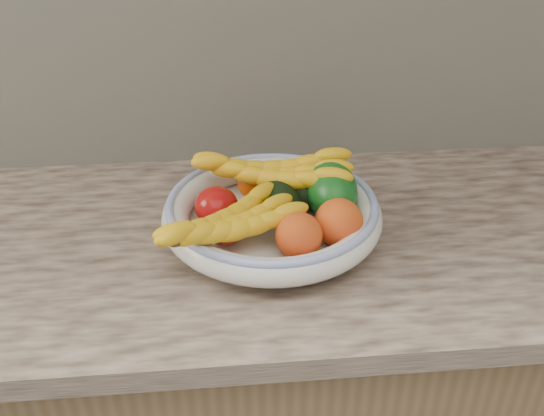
{
  "coord_description": "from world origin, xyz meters",
  "views": [
    {
      "loc": [
        -0.08,
        0.75,
        1.52
      ],
      "look_at": [
        0.0,
        1.66,
        0.96
      ],
      "focal_mm": 40.0,
      "sensor_mm": 36.0,
      "label": 1
    }
  ],
  "objects_px": {
    "banana_bunch_front": "(229,228)",
    "banana_bunch_back": "(272,176)",
    "green_mango": "(331,190)",
    "fruit_bowl": "(272,213)"
  },
  "relations": [
    {
      "from": "fruit_bowl",
      "to": "banana_bunch_back",
      "type": "relative_size",
      "value": 1.25
    },
    {
      "from": "fruit_bowl",
      "to": "banana_bunch_back",
      "type": "bearing_deg",
      "value": 85.23
    },
    {
      "from": "fruit_bowl",
      "to": "green_mango",
      "type": "relative_size",
      "value": 2.76
    },
    {
      "from": "banana_bunch_front",
      "to": "banana_bunch_back",
      "type": "bearing_deg",
      "value": 28.21
    },
    {
      "from": "fruit_bowl",
      "to": "banana_bunch_back",
      "type": "distance_m",
      "value": 0.08
    },
    {
      "from": "fruit_bowl",
      "to": "banana_bunch_back",
      "type": "height_order",
      "value": "banana_bunch_back"
    },
    {
      "from": "green_mango",
      "to": "banana_bunch_back",
      "type": "height_order",
      "value": "green_mango"
    },
    {
      "from": "fruit_bowl",
      "to": "banana_bunch_front",
      "type": "height_order",
      "value": "banana_bunch_front"
    },
    {
      "from": "green_mango",
      "to": "banana_bunch_front",
      "type": "height_order",
      "value": "green_mango"
    },
    {
      "from": "fruit_bowl",
      "to": "green_mango",
      "type": "height_order",
      "value": "green_mango"
    }
  ]
}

